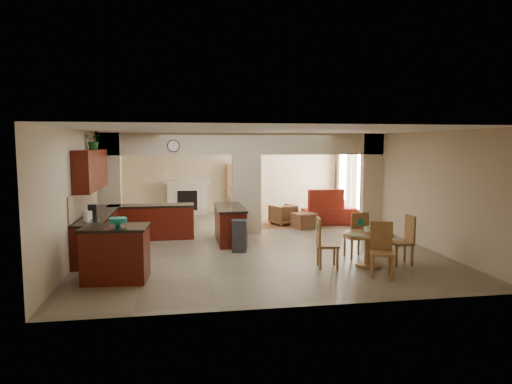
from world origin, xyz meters
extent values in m
plane|color=#766B52|center=(0.00, 0.00, 0.00)|extent=(10.00, 10.00, 0.00)
plane|color=white|center=(0.00, 0.00, 2.80)|extent=(10.00, 10.00, 0.00)
plane|color=#C2B48E|center=(0.00, 5.00, 1.40)|extent=(8.00, 0.00, 8.00)
plane|color=#C2B48E|center=(0.00, -5.00, 1.40)|extent=(8.00, 0.00, 8.00)
plane|color=#C2B48E|center=(-4.00, 0.00, 1.40)|extent=(0.00, 10.00, 10.00)
plane|color=#C2B48E|center=(4.00, 0.00, 1.40)|extent=(0.00, 10.00, 10.00)
cube|color=#C2B48E|center=(-3.70, 1.00, 1.40)|extent=(0.60, 0.25, 2.80)
cube|color=#C2B48E|center=(0.00, 1.00, 1.10)|extent=(0.80, 0.25, 2.20)
cube|color=#C2B48E|center=(3.70, 1.00, 1.40)|extent=(0.60, 0.25, 2.80)
cube|color=#C2B48E|center=(0.00, 1.00, 2.50)|extent=(8.00, 0.25, 0.60)
cube|color=#3F0C07|center=(-3.70, -0.80, 0.43)|extent=(0.60, 3.20, 0.86)
cube|color=black|center=(-3.70, -0.80, 0.89)|extent=(0.62, 3.22, 0.05)
cube|color=tan|center=(-3.98, -0.80, 1.20)|extent=(0.02, 3.20, 0.55)
cube|color=#3F0C07|center=(-2.60, 0.57, 0.43)|extent=(2.20, 0.60, 0.86)
cube|color=black|center=(-2.60, 0.57, 0.89)|extent=(2.22, 0.62, 0.05)
cube|color=#3F0C07|center=(-3.82, -0.80, 1.92)|extent=(0.35, 2.40, 0.90)
cube|color=#3F0C07|center=(-0.60, -0.10, 0.43)|extent=(0.65, 1.80, 0.86)
cube|color=black|center=(-0.60, -0.10, 0.89)|extent=(0.70, 1.85, 0.05)
cube|color=silver|center=(-0.60, -0.95, 0.42)|extent=(0.58, 0.04, 0.70)
cylinder|color=#4D2E19|center=(-2.00, 0.85, 2.45)|extent=(0.34, 0.03, 0.34)
cube|color=#945835|center=(1.20, 2.10, 0.01)|extent=(1.60, 1.30, 0.01)
cube|color=beige|center=(-1.60, 4.84, 0.55)|extent=(1.40, 0.28, 1.10)
cube|color=black|center=(-1.60, 4.70, 0.50)|extent=(0.70, 0.04, 0.70)
cube|color=beige|center=(-1.60, 4.82, 1.15)|extent=(1.60, 0.35, 0.10)
cube|color=#9D6536|center=(0.35, 4.82, 0.90)|extent=(1.00, 0.32, 1.80)
cube|color=white|center=(3.97, 2.30, 1.20)|extent=(0.02, 0.90, 1.90)
cube|color=white|center=(3.97, 4.00, 1.20)|extent=(0.02, 0.90, 1.90)
cube|color=white|center=(3.97, 3.15, 1.05)|extent=(0.02, 0.70, 2.10)
cube|color=#381D16|center=(3.93, 1.70, 1.20)|extent=(0.10, 0.28, 2.30)
cube|color=#381D16|center=(3.93, 2.90, 1.20)|extent=(0.10, 0.28, 2.30)
cube|color=#381D16|center=(3.93, 3.40, 1.20)|extent=(0.10, 0.28, 2.30)
cube|color=#381D16|center=(3.93, 4.60, 1.20)|extent=(0.10, 0.28, 2.30)
cylinder|color=white|center=(1.50, 3.00, 2.56)|extent=(1.00, 1.00, 0.10)
cube|color=#3F0C07|center=(-3.01, -3.13, 0.48)|extent=(1.17, 0.87, 0.96)
cube|color=black|center=(-3.01, -3.13, 0.99)|extent=(1.23, 0.92, 0.05)
cylinder|color=#159780|center=(-2.96, -3.13, 1.09)|extent=(0.32, 0.32, 0.15)
cube|color=#2E2E31|center=(-0.50, -1.26, 0.35)|extent=(0.37, 0.33, 0.69)
cylinder|color=#9D6536|center=(1.95, -2.95, 0.67)|extent=(1.01, 1.01, 0.04)
cylinder|color=#9D6536|center=(1.95, -2.95, 0.35)|extent=(0.15, 0.15, 0.65)
cylinder|color=#9D6536|center=(1.95, -2.95, 0.03)|extent=(0.52, 0.52, 0.06)
cylinder|color=#67A924|center=(1.98, -2.99, 0.77)|extent=(0.28, 0.28, 0.15)
imported|color=maroon|center=(3.30, 2.80, 0.38)|extent=(2.72, 1.51, 0.75)
cube|color=maroon|center=(2.57, 2.11, 0.22)|extent=(1.14, 0.95, 0.45)
imported|color=maroon|center=(1.30, 2.08, 0.32)|extent=(0.90, 0.91, 0.63)
cube|color=maroon|center=(1.81, 1.46, 0.22)|extent=(0.75, 0.75, 0.44)
imported|color=#1B5115|center=(-3.82, -0.34, 2.59)|extent=(0.47, 0.44, 0.44)
cube|color=#9D6536|center=(1.98, -2.17, 0.45)|extent=(0.46, 0.46, 0.05)
cube|color=#9D6536|center=(2.13, -1.99, 0.22)|extent=(0.04, 0.04, 0.44)
cube|color=#9D6536|center=(1.79, -2.02, 0.22)|extent=(0.04, 0.04, 0.44)
cube|color=#9D6536|center=(2.16, -2.33, 0.22)|extent=(0.04, 0.04, 0.44)
cube|color=#9D6536|center=(1.82, -2.36, 0.22)|extent=(0.04, 0.04, 0.44)
cube|color=#9D6536|center=(2.00, -2.36, 0.75)|extent=(0.42, 0.08, 0.55)
cube|color=#159780|center=(2.00, -2.39, 0.82)|extent=(0.14, 0.02, 0.14)
cube|color=#9D6536|center=(2.69, -2.89, 0.45)|extent=(0.43, 0.43, 0.05)
cube|color=#9D6536|center=(2.52, -2.72, 0.22)|extent=(0.04, 0.04, 0.44)
cube|color=#9D6536|center=(2.52, -3.06, 0.22)|extent=(0.04, 0.04, 0.44)
cube|color=#9D6536|center=(2.86, -2.73, 0.22)|extent=(0.04, 0.04, 0.44)
cube|color=#9D6536|center=(2.86, -3.07, 0.22)|extent=(0.04, 0.04, 0.44)
cube|color=#9D6536|center=(2.88, -2.90, 0.75)|extent=(0.05, 0.42, 0.55)
cube|color=#159780|center=(2.91, -2.90, 0.82)|extent=(0.01, 0.14, 0.14)
cube|color=#9D6536|center=(1.90, -3.70, 0.45)|extent=(0.53, 0.53, 0.05)
cube|color=#9D6536|center=(1.68, -3.80, 0.22)|extent=(0.04, 0.04, 0.44)
cube|color=#9D6536|center=(2.00, -3.91, 0.22)|extent=(0.04, 0.04, 0.44)
cube|color=#9D6536|center=(1.79, -3.48, 0.22)|extent=(0.04, 0.04, 0.44)
cube|color=#9D6536|center=(2.11, -3.59, 0.22)|extent=(0.04, 0.04, 0.44)
cube|color=#9D6536|center=(1.96, -3.52, 0.75)|extent=(0.41, 0.17, 0.55)
cube|color=#159780|center=(1.97, -3.49, 0.82)|extent=(0.14, 0.05, 0.14)
cube|color=#9D6536|center=(1.10, -2.89, 0.45)|extent=(0.48, 0.48, 0.05)
cube|color=#9D6536|center=(1.24, -3.09, 0.22)|extent=(0.04, 0.04, 0.44)
cube|color=#9D6536|center=(1.29, -2.75, 0.22)|extent=(0.04, 0.04, 0.44)
cube|color=#9D6536|center=(0.91, -3.04, 0.22)|extent=(0.04, 0.04, 0.44)
cube|color=#9D6536|center=(0.96, -2.70, 0.22)|extent=(0.04, 0.04, 0.44)
cube|color=#9D6536|center=(0.91, -2.87, 0.75)|extent=(0.10, 0.42, 0.55)
cube|color=#159780|center=(0.89, -2.86, 0.82)|extent=(0.03, 0.14, 0.14)
camera|label=1|loc=(-1.81, -11.60, 2.50)|focal=32.00mm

